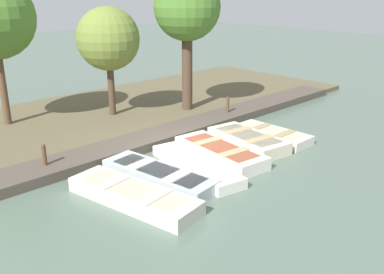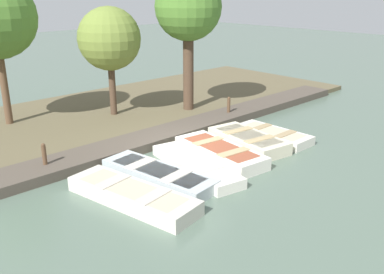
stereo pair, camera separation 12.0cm
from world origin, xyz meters
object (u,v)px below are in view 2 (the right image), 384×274
(rowboat_1, at_px, (158,175))
(rowboat_5, at_px, (272,135))
(rowboat_2, at_px, (196,165))
(rowboat_4, at_px, (248,140))
(park_tree_left, at_px, (109,39))
(mooring_post_far, at_px, (229,108))
(rowboat_3, at_px, (220,152))
(park_tree_center, at_px, (188,9))
(rowboat_0, at_px, (132,195))
(mooring_post_near, at_px, (45,159))

(rowboat_1, distance_m, rowboat_5, 5.05)
(rowboat_5, bearing_deg, rowboat_2, -88.40)
(rowboat_4, bearing_deg, park_tree_left, -156.55)
(rowboat_4, relative_size, park_tree_left, 0.68)
(park_tree_left, bearing_deg, mooring_post_far, 45.60)
(rowboat_5, distance_m, park_tree_left, 7.08)
(rowboat_5, distance_m, mooring_post_far, 2.73)
(rowboat_3, relative_size, park_tree_left, 0.75)
(rowboat_1, height_order, park_tree_center, park_tree_center)
(rowboat_4, relative_size, park_tree_center, 0.53)
(rowboat_0, distance_m, rowboat_1, 1.36)
(rowboat_0, bearing_deg, rowboat_1, 102.99)
(park_tree_center, bearing_deg, rowboat_3, -31.92)
(rowboat_5, relative_size, park_tree_left, 0.62)
(rowboat_2, relative_size, mooring_post_far, 3.90)
(rowboat_0, distance_m, park_tree_center, 8.93)
(rowboat_3, distance_m, rowboat_5, 2.64)
(rowboat_2, height_order, rowboat_4, rowboat_4)
(rowboat_5, height_order, mooring_post_near, mooring_post_near)
(rowboat_1, relative_size, rowboat_5, 1.31)
(rowboat_1, bearing_deg, rowboat_3, 80.78)
(rowboat_1, distance_m, rowboat_3, 2.41)
(rowboat_1, bearing_deg, rowboat_0, -74.73)
(mooring_post_near, distance_m, park_tree_center, 8.25)
(rowboat_3, xyz_separation_m, mooring_post_far, (-2.60, 3.28, 0.26))
(rowboat_1, bearing_deg, park_tree_left, 149.66)
(rowboat_3, xyz_separation_m, mooring_post_near, (-2.60, -4.44, 0.26))
(rowboat_0, relative_size, rowboat_5, 1.37)
(rowboat_2, relative_size, rowboat_5, 1.33)
(mooring_post_far, distance_m, park_tree_center, 4.17)
(rowboat_5, height_order, park_tree_center, park_tree_center)
(rowboat_2, distance_m, rowboat_3, 1.19)
(rowboat_4, bearing_deg, rowboat_0, -74.70)
(park_tree_center, bearing_deg, rowboat_2, -40.97)
(rowboat_0, xyz_separation_m, park_tree_left, (-6.29, 3.65, 2.95))
(rowboat_3, bearing_deg, rowboat_2, -76.92)
(mooring_post_near, bearing_deg, park_tree_left, 125.97)
(park_tree_left, height_order, park_tree_center, park_tree_center)
(rowboat_1, xyz_separation_m, mooring_post_far, (-2.54, 5.69, 0.29))
(rowboat_0, height_order, park_tree_left, park_tree_left)
(rowboat_1, height_order, rowboat_4, rowboat_4)
(mooring_post_near, relative_size, mooring_post_far, 1.00)
(rowboat_0, bearing_deg, rowboat_4, 86.24)
(rowboat_4, bearing_deg, park_tree_center, 172.77)
(rowboat_3, relative_size, rowboat_5, 1.21)
(rowboat_0, bearing_deg, mooring_post_far, 103.89)
(rowboat_4, height_order, park_tree_center, park_tree_center)
(rowboat_1, height_order, mooring_post_near, mooring_post_near)
(mooring_post_near, height_order, park_tree_center, park_tree_center)
(rowboat_2, distance_m, rowboat_4, 2.65)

